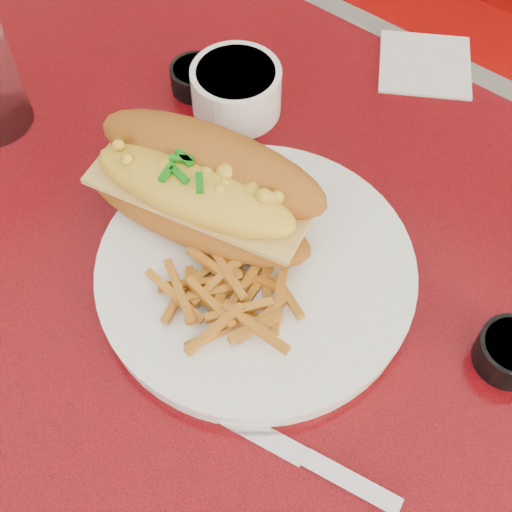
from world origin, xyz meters
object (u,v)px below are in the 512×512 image
Objects in this scene: diner_table at (243,360)px; fork at (186,259)px; mac_hoagie at (202,188)px; dinner_plate at (256,272)px; gravy_ramekin at (236,89)px; knife at (293,452)px; sauce_cup_left at (196,77)px; booth_bench_far at (497,139)px; sauce_cup_right at (511,351)px.

diner_table is 7.65× the size of fork.
diner_table is at bearing -84.81° from fork.
dinner_plate is at bearing -23.64° from mac_hoagie.
fork is 1.23× the size of gravy_ramekin.
knife is (0.13, -0.10, 0.16)m from diner_table.
gravy_ramekin reaches higher than sauce_cup_left.
knife is at bearing -44.30° from gravy_ramekin.
fork is 0.70× the size of knife.
dinner_plate is at bearing 129.42° from knife.
fork is (-0.05, -0.83, 0.50)m from booth_bench_far.
mac_hoagie reaches higher than knife.
booth_bench_far is at bearing -15.30° from fork.
sauce_cup_left is at bearing -108.51° from booth_bench_far.
mac_hoagie is (-0.07, 0.03, 0.23)m from diner_table.
dinner_plate is at bearing -37.08° from sauce_cup_left.
sauce_cup_left is (-0.06, -0.00, -0.01)m from gravy_ramekin.
booth_bench_far reaches higher than sauce_cup_right.
gravy_ramekin is at bearing 129.87° from diner_table.
sauce_cup_left is 0.44m from knife.
mac_hoagie reaches higher than fork.
mac_hoagie is 3.25× the size of sauce_cup_left.
dinner_plate is 0.23m from gravy_ramekin.
knife is (0.29, -0.28, -0.03)m from gravy_ramekin.
gravy_ramekin is at bearing 106.24° from mac_hoagie.
mac_hoagie is 0.32m from sauce_cup_right.
booth_bench_far is at bearing 72.55° from mac_hoagie.
dinner_plate is 5.07× the size of sauce_cup_right.
fork is (-0.06, -0.03, 0.01)m from dinner_plate.
booth_bench_far reaches higher than knife.
mac_hoagie is 0.21m from sauce_cup_left.
sauce_cup_right is (0.23, 0.09, 0.18)m from diner_table.
fork is at bearing -51.18° from sauce_cup_left.
diner_table is 9.39× the size of gravy_ramekin.
sauce_cup_right is at bearing 52.90° from knife.
dinner_plate reaches higher than diner_table.
diner_table is at bearing -90.00° from booth_bench_far.
diner_table is 0.17m from dinner_plate.
diner_table is 1.03× the size of booth_bench_far.
sauce_cup_right is (0.31, 0.06, -0.05)m from mac_hoagie.
sauce_cup_left is (-0.14, 0.15, -0.05)m from mac_hoagie.
dinner_plate is 0.17m from knife.
booth_bench_far is 0.91m from sauce_cup_right.
knife is (0.19, -0.08, -0.02)m from fork.
diner_table is at bearing -105.44° from dinner_plate.
booth_bench_far is 15.30× the size of sauce_cup_left.
knife is at bearing -35.89° from diner_table.
knife is at bearing -125.15° from fork.
booth_bench_far reaches higher than mac_hoagie.
diner_table is at bearing -159.03° from sauce_cup_right.
booth_bench_far reaches higher than sauce_cup_left.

